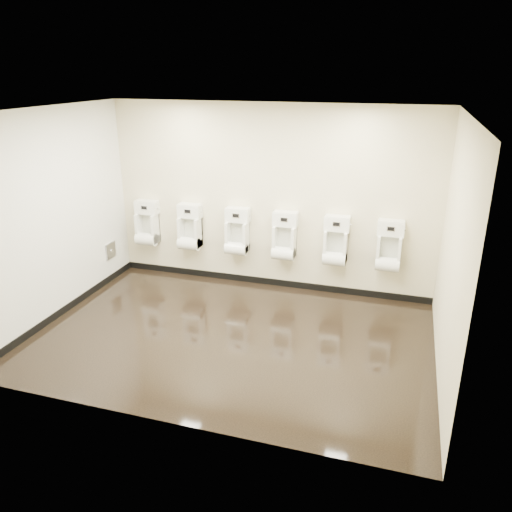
{
  "coord_description": "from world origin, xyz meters",
  "views": [
    {
      "loc": [
        1.94,
        -5.31,
        3.25
      ],
      "look_at": [
        0.16,
        0.55,
        0.93
      ],
      "focal_mm": 35.0,
      "sensor_mm": 36.0,
      "label": 1
    }
  ],
  "objects_px": {
    "urinal_1": "(190,230)",
    "urinal_3": "(284,239)",
    "access_panel": "(111,250)",
    "urinal_0": "(147,226)",
    "urinal_4": "(336,244)",
    "urinal_2": "(237,235)",
    "urinal_5": "(389,250)"
  },
  "relations": [
    {
      "from": "urinal_1",
      "to": "urinal_3",
      "type": "xyz_separation_m",
      "value": [
        1.55,
        0.0,
        0.0
      ]
    },
    {
      "from": "access_panel",
      "to": "urinal_3",
      "type": "bearing_deg",
      "value": 8.72
    },
    {
      "from": "urinal_0",
      "to": "urinal_4",
      "type": "height_order",
      "value": "same"
    },
    {
      "from": "access_panel",
      "to": "urinal_1",
      "type": "xyz_separation_m",
      "value": [
        1.21,
        0.42,
        0.32
      ]
    },
    {
      "from": "access_panel",
      "to": "urinal_2",
      "type": "bearing_deg",
      "value": 11.9
    },
    {
      "from": "urinal_0",
      "to": "urinal_5",
      "type": "bearing_deg",
      "value": 0.0
    },
    {
      "from": "urinal_3",
      "to": "urinal_2",
      "type": "bearing_deg",
      "value": 180.0
    },
    {
      "from": "access_panel",
      "to": "urinal_3",
      "type": "xyz_separation_m",
      "value": [
        2.76,
        0.42,
        0.32
      ]
    },
    {
      "from": "urinal_2",
      "to": "urinal_5",
      "type": "bearing_deg",
      "value": 0.0
    },
    {
      "from": "access_panel",
      "to": "urinal_4",
      "type": "relative_size",
      "value": 0.35
    },
    {
      "from": "urinal_5",
      "to": "urinal_4",
      "type": "bearing_deg",
      "value": 180.0
    },
    {
      "from": "urinal_1",
      "to": "urinal_2",
      "type": "height_order",
      "value": "same"
    },
    {
      "from": "access_panel",
      "to": "urinal_5",
      "type": "distance_m",
      "value": 4.33
    },
    {
      "from": "urinal_0",
      "to": "urinal_4",
      "type": "bearing_deg",
      "value": 0.0
    },
    {
      "from": "access_panel",
      "to": "urinal_5",
      "type": "xyz_separation_m",
      "value": [
        4.29,
        0.42,
        0.32
      ]
    },
    {
      "from": "urinal_1",
      "to": "urinal_3",
      "type": "relative_size",
      "value": 1.0
    },
    {
      "from": "urinal_5",
      "to": "urinal_2",
      "type": "bearing_deg",
      "value": 180.0
    },
    {
      "from": "access_panel",
      "to": "urinal_2",
      "type": "relative_size",
      "value": 0.35
    },
    {
      "from": "urinal_1",
      "to": "urinal_5",
      "type": "relative_size",
      "value": 1.0
    },
    {
      "from": "urinal_0",
      "to": "urinal_1",
      "type": "bearing_deg",
      "value": 0.0
    },
    {
      "from": "urinal_3",
      "to": "urinal_5",
      "type": "relative_size",
      "value": 1.0
    },
    {
      "from": "urinal_0",
      "to": "urinal_5",
      "type": "height_order",
      "value": "same"
    },
    {
      "from": "urinal_3",
      "to": "urinal_5",
      "type": "bearing_deg",
      "value": 0.0
    },
    {
      "from": "urinal_1",
      "to": "urinal_5",
      "type": "xyz_separation_m",
      "value": [
        3.08,
        0.0,
        0.0
      ]
    },
    {
      "from": "urinal_2",
      "to": "urinal_4",
      "type": "height_order",
      "value": "same"
    },
    {
      "from": "urinal_2",
      "to": "urinal_5",
      "type": "xyz_separation_m",
      "value": [
        2.28,
        0.0,
        0.0
      ]
    },
    {
      "from": "urinal_2",
      "to": "urinal_3",
      "type": "bearing_deg",
      "value": 0.0
    },
    {
      "from": "urinal_4",
      "to": "urinal_5",
      "type": "distance_m",
      "value": 0.76
    },
    {
      "from": "access_panel",
      "to": "urinal_1",
      "type": "relative_size",
      "value": 0.35
    },
    {
      "from": "urinal_4",
      "to": "urinal_3",
      "type": "bearing_deg",
      "value": 180.0
    },
    {
      "from": "urinal_0",
      "to": "urinal_3",
      "type": "height_order",
      "value": "same"
    },
    {
      "from": "urinal_4",
      "to": "access_panel",
      "type": "bearing_deg",
      "value": -173.17
    }
  ]
}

